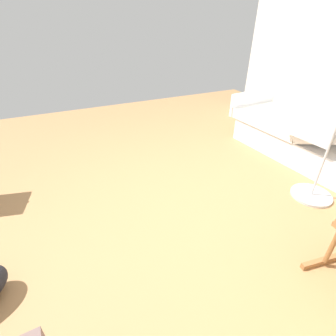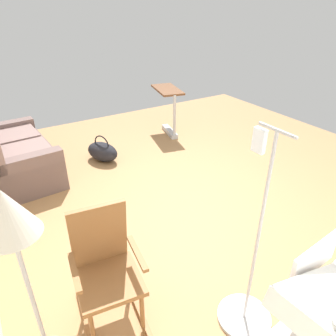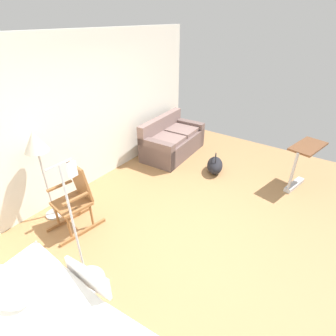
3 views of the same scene
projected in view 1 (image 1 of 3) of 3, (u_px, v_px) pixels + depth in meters
ground_plane at (167, 202)px, 2.83m from camera, size 7.44×7.44×0.00m
hospital_bed at (305, 137)px, 3.61m from camera, size 1.15×2.18×0.96m
iv_pole at (317, 178)px, 2.79m from camera, size 0.44×0.44×1.69m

